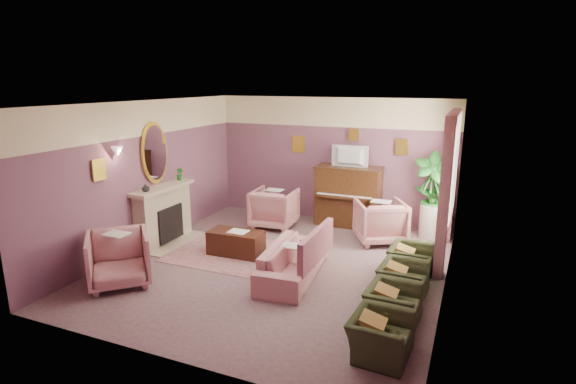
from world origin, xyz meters
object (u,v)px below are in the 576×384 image
at_px(olive_chair_a, 381,330).
at_px(side_table, 432,221).
at_px(olive_chair_d, 411,256).
at_px(olive_chair_b, 393,299).
at_px(piano, 348,197).
at_px(coffee_table, 236,243).
at_px(sofa, 293,255).
at_px(floral_armchair_left, 274,206).
at_px(television, 349,155).
at_px(olive_chair_c, 403,275).
at_px(floral_armchair_right, 380,219).
at_px(floral_armchair_front, 118,256).

height_order(olive_chair_a, side_table, side_table).
bearing_deg(olive_chair_d, olive_chair_b, -90.00).
relative_size(piano, olive_chair_d, 1.83).
distance_m(coffee_table, sofa, 1.45).
height_order(coffee_table, floral_armchair_left, floral_armchair_left).
bearing_deg(television, olive_chair_c, -60.36).
distance_m(sofa, olive_chair_a, 2.40).
distance_m(olive_chair_a, olive_chair_d, 2.46).
height_order(olive_chair_b, olive_chair_d, same).
height_order(floral_armchair_left, olive_chair_a, floral_armchair_left).
xyz_separation_m(floral_armchair_right, olive_chair_c, (0.80, -2.21, -0.14)).
distance_m(piano, floral_armchair_right, 1.21).
distance_m(sofa, floral_armchair_right, 2.43).
height_order(olive_chair_a, olive_chair_b, same).
height_order(sofa, floral_armchair_left, floral_armchair_left).
bearing_deg(floral_armchair_right, sofa, -113.52).
relative_size(floral_armchair_right, olive_chair_a, 1.23).
relative_size(floral_armchair_left, floral_armchair_right, 1.00).
relative_size(sofa, side_table, 2.72).
xyz_separation_m(piano, sofa, (-0.08, -3.03, -0.27)).
bearing_deg(floral_armchair_right, olive_chair_b, -75.25).
xyz_separation_m(floral_armchair_left, floral_armchair_right, (2.35, -0.06, 0.00)).
height_order(television, coffee_table, television).
bearing_deg(side_table, floral_armchair_front, -135.68).
distance_m(floral_armchair_right, olive_chair_a, 3.93).
bearing_deg(floral_armchair_front, olive_chair_d, 27.17).
xyz_separation_m(piano, television, (0.00, -0.05, 0.95)).
bearing_deg(television, olive_chair_a, -69.90).
height_order(coffee_table, sofa, sofa).
bearing_deg(sofa, floral_armchair_left, 121.16).
bearing_deg(floral_armchair_front, sofa, 28.40).
height_order(piano, olive_chair_a, piano).
relative_size(floral_armchair_left, side_table, 1.35).
bearing_deg(olive_chair_d, coffee_table, -173.84).
height_order(floral_armchair_right, olive_chair_d, floral_armchair_right).
xyz_separation_m(coffee_table, side_table, (3.25, 2.42, 0.12)).
xyz_separation_m(olive_chair_a, side_table, (0.14, 4.54, 0.02)).
xyz_separation_m(olive_chair_b, side_table, (0.14, 3.72, 0.02)).
xyz_separation_m(floral_armchair_front, olive_chair_d, (4.20, 2.15, -0.14)).
bearing_deg(television, floral_armchair_right, -40.32).
bearing_deg(side_table, olive_chair_b, -92.16).
bearing_deg(side_table, coffee_table, -143.40).
distance_m(sofa, side_table, 3.49).
distance_m(television, floral_armchair_left, 1.97).
bearing_deg(sofa, floral_armchair_right, 66.48).
bearing_deg(piano, olive_chair_b, -66.27).
bearing_deg(olive_chair_b, olive_chair_c, 90.00).
height_order(piano, side_table, piano).
distance_m(piano, floral_armchair_front, 5.02).
bearing_deg(olive_chair_c, sofa, -179.38).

